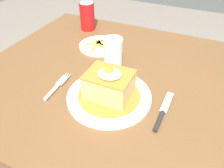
# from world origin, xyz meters

# --- Properties ---
(dining_table) EXTENTS (1.10, 0.83, 0.76)m
(dining_table) POSITION_xyz_m (0.00, 0.00, 0.63)
(dining_table) COLOR brown
(dining_table) RESTS_ON ground_plane
(main_plate) EXTENTS (0.25, 0.25, 0.02)m
(main_plate) POSITION_xyz_m (-0.04, -0.12, 0.77)
(main_plate) COLOR white
(main_plate) RESTS_ON dining_table
(sandwich_meal) EXTENTS (0.19, 0.19, 0.10)m
(sandwich_meal) POSITION_xyz_m (-0.04, -0.12, 0.81)
(sandwich_meal) COLOR orange
(sandwich_meal) RESTS_ON main_plate
(fork) EXTENTS (0.03, 0.14, 0.01)m
(fork) POSITION_xyz_m (-0.21, -0.15, 0.76)
(fork) COLOR silver
(fork) RESTS_ON dining_table
(knife) EXTENTS (0.02, 0.17, 0.01)m
(knife) POSITION_xyz_m (0.12, -0.13, 0.76)
(knife) COLOR #262628
(knife) RESTS_ON dining_table
(soda_can) EXTENTS (0.07, 0.07, 0.12)m
(soda_can) POSITION_xyz_m (-0.34, 0.29, 0.82)
(soda_can) COLOR red
(soda_can) RESTS_ON dining_table
(drinking_glass) EXTENTS (0.07, 0.07, 0.10)m
(drinking_glass) POSITION_xyz_m (-0.11, 0.05, 0.80)
(drinking_glass) COLOR gold
(drinking_glass) RESTS_ON dining_table
(side_plate_fries) EXTENTS (0.17, 0.17, 0.02)m
(side_plate_fries) POSITION_xyz_m (-0.21, 0.16, 0.76)
(side_plate_fries) COLOR white
(side_plate_fries) RESTS_ON dining_table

